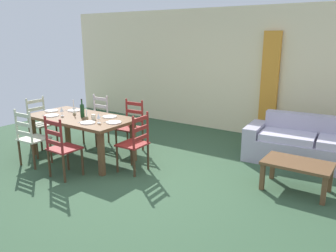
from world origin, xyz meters
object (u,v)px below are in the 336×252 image
wine_bottle (82,110)px  dining_chair_head_east (135,143)px  coffee_table (297,167)px  couch (316,148)px  wine_glass_near_right (99,116)px  dining_table (81,121)px  dining_chair_far_right (131,126)px  wine_glass_far_left (74,107)px  dining_chair_near_left (31,138)px  wine_glass_near_left (62,110)px  dining_chair_head_west (41,122)px  coffee_cup_primary (93,117)px  dining_chair_near_right (62,147)px  dining_chair_far_left (97,120)px

wine_bottle → dining_chair_head_east: bearing=1.7°
coffee_table → couch: bearing=89.3°
dining_chair_head_east → wine_glass_near_right: size_ratio=5.96×
couch → dining_table: bearing=-150.5°
wine_glass_near_right → coffee_table: (2.88, 0.90, -0.51)m
dining_chair_far_right → wine_glass_far_left: 1.08m
dining_chair_head_east → coffee_table: dining_chair_head_east is taller
dining_chair_head_east → couch: dining_chair_head_east is taller
dining_chair_near_left → wine_glass_near_left: (0.11, 0.56, 0.38)m
couch → coffee_table: bearing=-90.7°
dining_chair_head_west → coffee_table: 4.69m
wine_glass_near_left → couch: wine_glass_near_left is taller
wine_glass_far_left → coffee_table: (3.76, 0.64, -0.51)m
wine_glass_near_left → wine_glass_far_left: same height
dining_chair_far_right → coffee_cup_primary: (-0.12, -0.81, 0.32)m
wine_glass_near_right → dining_chair_head_west: bearing=175.0°
dining_chair_near_right → couch: 4.11m
wine_bottle → wine_glass_near_right: 0.55m
dining_table → dining_chair_near_left: (-0.41, -0.71, -0.19)m
wine_glass_near_left → dining_chair_far_left: bearing=97.4°
dining_chair_near_left → wine_bottle: 0.94m
dining_chair_head_east → wine_glass_far_left: 1.53m
dining_table → wine_glass_far_left: bearing=158.0°
coffee_table → dining_table: bearing=-167.7°
wine_bottle → coffee_table: (3.41, 0.76, -0.51)m
wine_bottle → wine_glass_far_left: 0.37m
dining_chair_near_right → wine_glass_far_left: bearing=128.7°
dining_chair_head_east → wine_glass_far_left: bearing=176.6°
dining_chair_far_left → coffee_cup_primary: dining_chair_far_left is taller
wine_glass_near_left → wine_glass_near_right: size_ratio=1.00×
dining_chair_far_left → wine_glass_far_left: size_ratio=5.96×
dining_chair_far_right → couch: dining_chair_far_right is taller
wine_glass_near_left → dining_chair_near_right: bearing=-40.7°
dining_chair_head_west → couch: dining_chair_head_west is taller
dining_chair_near_right → couch: (3.07, 2.73, -0.19)m
wine_glass_far_left → wine_glass_near_left: bearing=-91.5°
coffee_cup_primary → dining_table: bearing=175.5°
dining_chair_far_left → dining_table: bearing=-61.8°
dining_chair_near_right → dining_chair_far_left: (-0.83, 1.54, 0.00)m
coffee_cup_primary → dining_chair_head_west: bearing=178.6°
dining_chair_far_right → coffee_cup_primary: 0.88m
dining_chair_far_right → dining_chair_head_west: 1.80m
wine_glass_near_right → couch: wine_glass_near_right is taller
wine_glass_far_left → coffee_cup_primary: bearing=-12.8°
dining_chair_far_left → wine_glass_near_right: bearing=-42.6°
dining_chair_head_west → couch: size_ratio=0.41×
dining_chair_head_west → wine_bottle: wine_bottle is taller
dining_chair_far_right → wine_bottle: (-0.41, -0.78, 0.39)m
dining_chair_head_west → coffee_cup_primary: size_ratio=10.67×
dining_chair_head_east → coffee_table: (2.29, 0.72, -0.12)m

